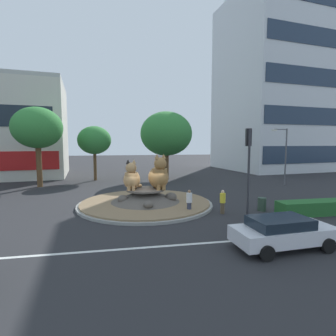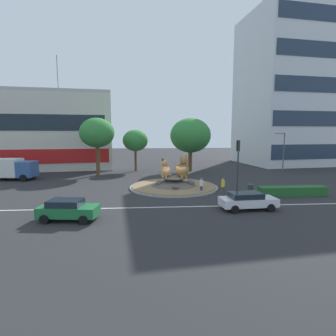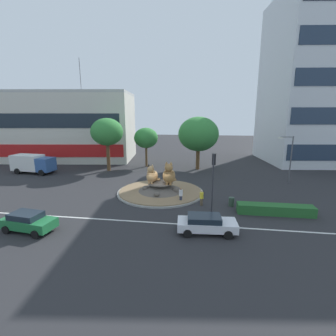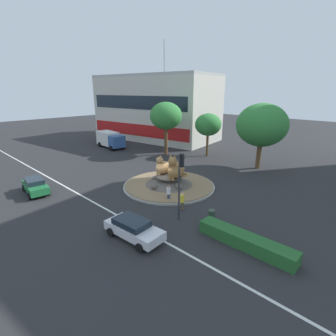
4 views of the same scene
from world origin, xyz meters
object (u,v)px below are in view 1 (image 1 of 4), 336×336
office_tower (272,87)px  cat_statue_tabby (159,176)px  cat_statue_calico (132,178)px  pedestrian_yellow_shirt (223,201)px  pedestrian_white_shirt (189,201)px  litter_bin (262,204)px  streetlight_arm (284,152)px  broadleaf_tree_behind_island (166,134)px  second_tree_near_tower (94,140)px  traffic_light_mast (248,157)px  sedan_on_far_lane (283,232)px  third_tree_left (37,128)px

office_tower → cat_statue_tabby: bearing=-142.8°
cat_statue_calico → pedestrian_yellow_shirt: size_ratio=1.42×
office_tower → pedestrian_yellow_shirt: size_ratio=18.28×
cat_statue_calico → pedestrian_white_shirt: (3.62, -2.88, -1.22)m
litter_bin → office_tower: bearing=57.1°
streetlight_arm → litter_bin: streetlight_arm is taller
cat_statue_calico → broadleaf_tree_behind_island: 14.53m
second_tree_near_tower → broadleaf_tree_behind_island: bearing=-5.0°
pedestrian_white_shirt → cat_statue_calico: bearing=-91.1°
second_tree_near_tower → pedestrian_white_shirt: bearing=-65.9°
office_tower → streetlight_arm: size_ratio=4.65×
traffic_light_mast → sedan_on_far_lane: traffic_light_mast is taller
office_tower → pedestrian_white_shirt: office_tower is taller
broadleaf_tree_behind_island → second_tree_near_tower: size_ratio=1.28×
sedan_on_far_lane → office_tower: bearing=54.8°
litter_bin → pedestrian_yellow_shirt: bearing=-176.0°
cat_statue_tabby → traffic_light_mast: (4.73, -4.69, 1.62)m
cat_statue_calico → pedestrian_white_shirt: cat_statue_calico is taller
pedestrian_white_shirt → sedan_on_far_lane: bearing=59.4°
second_tree_near_tower → pedestrian_white_shirt: size_ratio=4.27×
sedan_on_far_lane → broadleaf_tree_behind_island: bearing=89.0°
streetlight_arm → sedan_on_far_lane: streetlight_arm is taller
third_tree_left → litter_bin: 23.01m
cat_statue_tabby → litter_bin: size_ratio=3.06×
broadleaf_tree_behind_island → third_tree_left: size_ratio=1.02×
office_tower → streetlight_arm: 21.61m
office_tower → second_tree_near_tower: bearing=-170.1°
pedestrian_yellow_shirt → sedan_on_far_lane: 5.79m
office_tower → third_tree_left: bearing=-166.8°
traffic_light_mast → streetlight_arm: bearing=-31.3°
cat_statue_tabby → litter_bin: bearing=59.9°
pedestrian_yellow_shirt → litter_bin: pedestrian_yellow_shirt is taller
broadleaf_tree_behind_island → pedestrian_white_shirt: bearing=-94.8°
cat_statue_calico → streetlight_arm: size_ratio=0.36×
pedestrian_white_shirt → pedestrian_yellow_shirt: (2.13, -0.50, 0.01)m
second_tree_near_tower → sedan_on_far_lane: second_tree_near_tower is taller
litter_bin → sedan_on_far_lane: bearing=-113.1°
traffic_light_mast → second_tree_near_tower: bearing=40.6°
traffic_light_mast → pedestrian_white_shirt: traffic_light_mast is taller
cat_statue_calico → office_tower: bearing=139.2°
cat_statue_calico → sedan_on_far_lane: (6.16, -9.15, -1.29)m
cat_statue_calico → broadleaf_tree_behind_island: (4.96, 13.14, 3.74)m
streetlight_arm → pedestrian_yellow_shirt: bearing=35.2°
third_tree_left → pedestrian_yellow_shirt: third_tree_left is taller
cat_statue_tabby → traffic_light_mast: bearing=39.6°
traffic_light_mast → streetlight_arm: streetlight_arm is taller
litter_bin → cat_statue_calico: bearing=160.0°
pedestrian_white_shirt → pedestrian_yellow_shirt: size_ratio=1.00×
third_tree_left → streetlight_arm: size_ratio=1.35×
pedestrian_white_shirt → litter_bin: 5.11m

